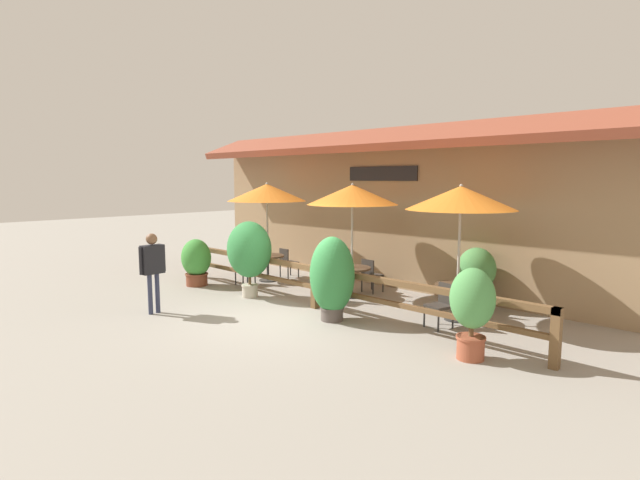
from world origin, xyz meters
TOP-DOWN VIEW (x-y plane):
  - ground_plane at (0.00, 0.00)m, footprint 60.00×60.00m
  - building_facade at (-0.00, 4.10)m, footprint 14.28×1.49m
  - patio_railing at (0.00, 1.05)m, footprint 10.40×0.14m
  - patio_umbrella_near at (-3.07, 2.25)m, footprint 2.19×2.19m
  - dining_table_near at (-3.07, 2.25)m, footprint 0.92×0.92m
  - chair_near_streetside at (-3.09, 1.54)m, footprint 0.45×0.45m
  - chair_near_wallside at (-3.03, 2.96)m, footprint 0.45×0.45m
  - patio_umbrella_middle at (-0.12, 2.44)m, footprint 2.19×2.19m
  - dining_table_middle at (-0.12, 2.44)m, footprint 0.92×0.92m
  - chair_middle_streetside at (-0.10, 1.75)m, footprint 0.46×0.46m
  - chair_middle_wallside at (-0.08, 3.14)m, footprint 0.44×0.44m
  - patio_umbrella_far at (2.74, 2.41)m, footprint 2.19×2.19m
  - dining_table_far at (2.74, 2.41)m, footprint 0.92×0.92m
  - chair_far_streetside at (2.78, 1.73)m, footprint 0.51×0.51m
  - chair_far_wallside at (2.71, 3.10)m, footprint 0.48×0.48m
  - potted_plant_tall_tropical at (0.93, 0.61)m, footprint 0.95×0.86m
  - potted_plant_corner_fern at (-1.87, 0.69)m, footprint 1.14×1.03m
  - potted_plant_small_flowering at (-3.97, 0.51)m, footprint 0.85×0.76m
  - potted_plant_broad_leaf at (4.02, 0.54)m, footprint 0.72×0.65m
  - potted_plant_entrance_palm at (2.56, 3.55)m, footprint 0.85×0.76m
  - pedestrian at (-2.15, -1.67)m, footprint 0.23×0.60m

SIDE VIEW (x-z plane):
  - ground_plane at x=0.00m, z-range 0.00..0.00m
  - chair_near_streetside at x=-3.09m, z-range 0.05..0.91m
  - chair_near_wallside at x=-3.03m, z-range 0.05..0.91m
  - chair_middle_streetside at x=-0.10m, z-range 0.05..0.91m
  - chair_middle_wallside at x=-0.08m, z-range 0.05..0.91m
  - chair_far_streetside at x=2.78m, z-range 0.05..0.91m
  - chair_far_wallside at x=2.71m, z-range 0.05..0.91m
  - dining_table_near at x=-3.07m, z-range 0.22..0.95m
  - dining_table_middle at x=-0.12m, z-range 0.22..0.95m
  - dining_table_far at x=2.74m, z-range 0.22..0.95m
  - potted_plant_small_flowering at x=-3.97m, z-range 0.04..1.30m
  - patio_railing at x=0.00m, z-range 0.22..1.17m
  - potted_plant_entrance_palm at x=2.56m, z-range 0.16..1.52m
  - potted_plant_broad_leaf at x=4.02m, z-range 0.14..1.62m
  - potted_plant_tall_tropical at x=0.93m, z-range 0.04..1.76m
  - pedestrian at x=-2.15m, z-range 0.25..1.97m
  - potted_plant_corner_fern at x=-1.87m, z-range 0.22..2.07m
  - building_facade at x=0.00m, z-range 0.05..4.28m
  - patio_umbrella_near at x=-3.07m, z-range 1.10..3.87m
  - patio_umbrella_middle at x=-0.12m, z-range 1.10..3.87m
  - patio_umbrella_far at x=2.74m, z-range 1.10..3.87m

